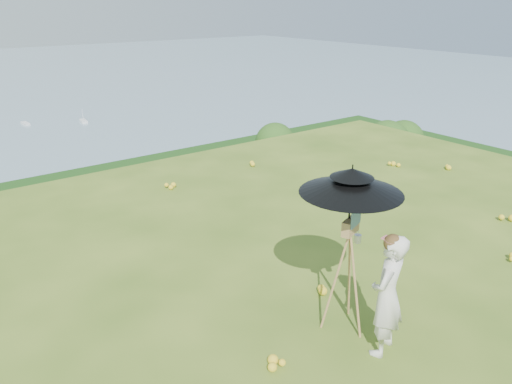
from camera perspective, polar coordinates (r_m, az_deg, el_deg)
ground at (r=8.65m, az=14.87°, el=-6.78°), size 14.00×14.00×0.00m
slope_trees at (r=44.33m, az=-25.10°, el=-6.29°), size 110.00×50.00×6.00m
wildflowers at (r=8.76m, az=13.64°, el=-5.85°), size 10.00×10.50×0.12m
painter at (r=6.05m, az=14.76°, el=-11.37°), size 0.65×0.54×1.53m
field_easel at (r=6.34m, az=10.39°, el=-8.76°), size 0.81×0.81×1.65m
sun_umbrella at (r=5.94m, az=10.73°, el=-0.72°), size 1.52×1.52×0.83m
painter_cap at (r=5.71m, az=15.43°, el=-5.21°), size 0.23×0.27×0.10m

